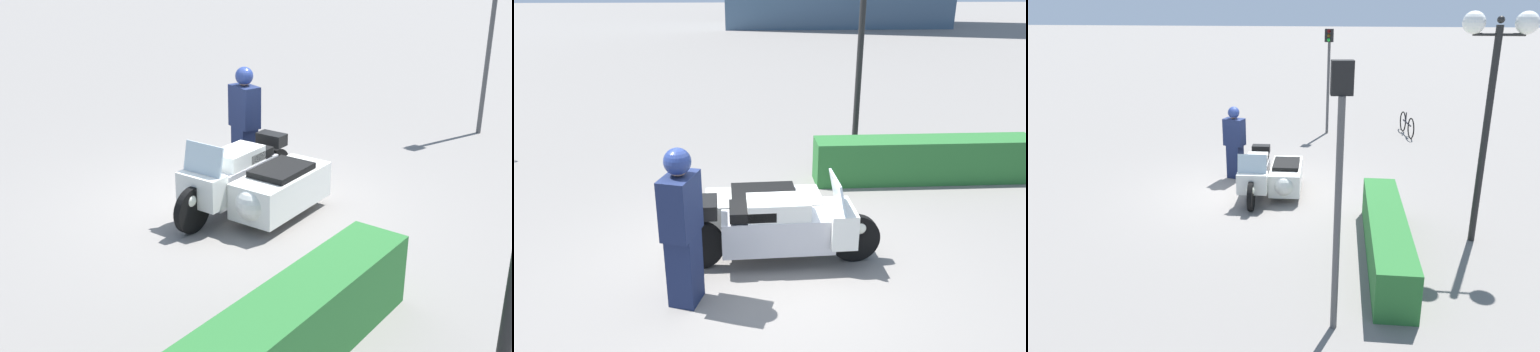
{
  "view_description": "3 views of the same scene",
  "coord_description": "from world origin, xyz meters",
  "views": [
    {
      "loc": [
        6.73,
        5.5,
        3.7
      ],
      "look_at": [
        0.65,
        0.82,
        0.79
      ],
      "focal_mm": 45.0,
      "sensor_mm": 36.0,
      "label": 1
    },
    {
      "loc": [
        -0.23,
        -5.31,
        3.33
      ],
      "look_at": [
        0.16,
        1.35,
        0.71
      ],
      "focal_mm": 35.0,
      "sensor_mm": 36.0,
      "label": 2
    },
    {
      "loc": [
        10.75,
        1.9,
        4.18
      ],
      "look_at": [
        0.62,
        0.8,
        0.6
      ],
      "focal_mm": 35.0,
      "sensor_mm": 36.0,
      "label": 3
    }
  ],
  "objects": [
    {
      "name": "traffic_light_far",
      "position": [
        -5.55,
        1.57,
        2.21
      ],
      "size": [
        0.22,
        0.28,
        3.36
      ],
      "rotation": [
        0.0,
        0.0,
        -0.18
      ],
      "color": "#4C4C4C",
      "rests_on": "ground"
    },
    {
      "name": "twin_lamp_post",
      "position": [
        2.1,
        4.45,
        3.18
      ],
      "size": [
        0.37,
        1.19,
        4.04
      ],
      "color": "black",
      "rests_on": "ground"
    },
    {
      "name": "officer_rider",
      "position": [
        -0.88,
        -0.58,
        0.94
      ],
      "size": [
        0.43,
        0.55,
        1.79
      ],
      "rotation": [
        0.0,
        0.0,
        2.84
      ],
      "color": "#192347",
      "rests_on": "ground"
    },
    {
      "name": "police_motorcycle",
      "position": [
        0.2,
        0.49,
        0.46
      ],
      "size": [
        2.58,
        1.32,
        1.15
      ],
      "rotation": [
        0.0,
        0.0,
        0.03
      ],
      "color": "black",
      "rests_on": "ground"
    },
    {
      "name": "hedge_bush_curbside",
      "position": [
        2.96,
        2.8,
        0.39
      ],
      "size": [
        3.84,
        0.62,
        0.77
      ],
      "primitive_type": "cube",
      "color": "#28662D",
      "rests_on": "ground"
    },
    {
      "name": "bicycle_parked",
      "position": [
        -5.69,
        4.2,
        0.33
      ],
      "size": [
        1.66,
        0.28,
        0.72
      ],
      "rotation": [
        0.0,
        0.0,
        0.14
      ],
      "color": "black",
      "rests_on": "ground"
    },
    {
      "name": "ground_plane",
      "position": [
        0.0,
        0.0,
        0.0
      ],
      "size": [
        160.0,
        160.0,
        0.0
      ],
      "primitive_type": "plane",
      "color": "slate"
    },
    {
      "name": "traffic_light_near",
      "position": [
        4.97,
        1.94,
        2.32
      ],
      "size": [
        0.23,
        0.27,
        3.55
      ],
      "rotation": [
        0.0,
        0.0,
        3.26
      ],
      "color": "#4C4C4C",
      "rests_on": "ground"
    }
  ]
}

